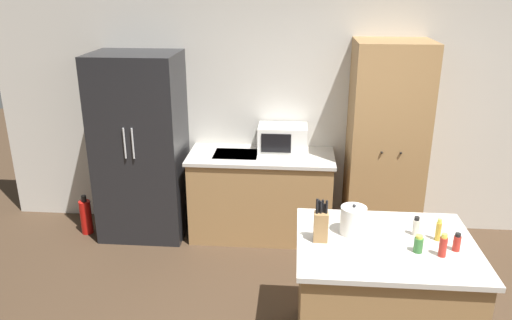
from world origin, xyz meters
The scene contains 14 objects.
wall_back centered at (0.00, 2.33, 1.30)m, with size 7.20×0.06×2.60m.
refrigerator centered at (-1.99, 1.97, 0.95)m, with size 0.85×0.69×1.90m.
back_counter centered at (-0.77, 1.99, 0.45)m, with size 1.47×0.65×0.89m.
pantry_cabinet centered at (0.45, 2.00, 1.02)m, with size 0.71×0.63×2.03m.
kitchen_island centered at (0.20, 0.27, 0.45)m, with size 1.19×0.96×0.90m.
microwave centered at (-0.56, 2.12, 1.03)m, with size 0.49×0.33×0.27m.
knife_block centered at (-0.24, 0.26, 1.02)m, with size 0.09×0.08×0.31m.
spice_bottle_tall_dark centered at (0.52, 0.12, 0.98)m, with size 0.05×0.05×0.16m.
spice_bottle_short_red centered at (0.63, 0.20, 0.96)m, with size 0.05×0.05×0.12m.
spice_bottle_amber_oil centered at (0.41, 0.39, 0.97)m, with size 0.05×0.05×0.14m.
spice_bottle_green_herb centered at (0.38, 0.16, 0.96)m, with size 0.06×0.06×0.12m.
spice_bottle_pale_salt centered at (0.54, 0.33, 0.98)m, with size 0.04×0.04×0.16m.
kettle centered at (-0.02, 0.38, 1.00)m, with size 0.18×0.18×0.22m.
fire_extinguisher centered at (-2.62, 1.86, 0.19)m, with size 0.12×0.12×0.43m.
Camera 1 is at (-0.42, -2.73, 2.55)m, focal length 35.00 mm.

